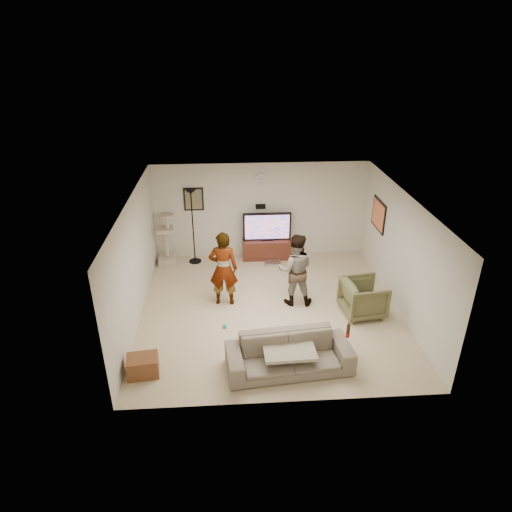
{
  "coord_description": "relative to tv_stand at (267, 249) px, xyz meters",
  "views": [
    {
      "loc": [
        -0.85,
        -8.21,
        5.36
      ],
      "look_at": [
        -0.29,
        0.2,
        1.2
      ],
      "focal_mm": 31.62,
      "sensor_mm": 36.0,
      "label": 1
    }
  ],
  "objects": [
    {
      "name": "wall_back",
      "position": [
        -0.15,
        0.25,
        0.99
      ],
      "size": [
        5.5,
        0.04,
        2.5
      ],
      "primitive_type": "cube",
      "color": "beige",
      "rests_on": "floor"
    },
    {
      "name": "armchair",
      "position": [
        1.79,
        -2.8,
        0.12
      ],
      "size": [
        0.95,
        0.93,
        0.77
      ],
      "primitive_type": "imported",
      "rotation": [
        0.0,
        0.0,
        1.7
      ],
      "color": "brown",
      "rests_on": "floor"
    },
    {
      "name": "wall_left",
      "position": [
        -2.9,
        -2.5,
        0.99
      ],
      "size": [
        0.04,
        5.5,
        2.5
      ],
      "primitive_type": "cube",
      "color": "beige",
      "rests_on": "floor"
    },
    {
      "name": "wall_speaker",
      "position": [
        -0.15,
        0.19,
        1.12
      ],
      "size": [
        0.25,
        0.1,
        0.1
      ],
      "primitive_type": "cube",
      "color": "black",
      "rests_on": "wall_back"
    },
    {
      "name": "throw_blanket",
      "position": [
        -0.01,
        -4.45,
        0.17
      ],
      "size": [
        0.92,
        0.73,
        0.06
      ],
      "primitive_type": "cube",
      "rotation": [
        0.0,
        0.0,
        0.04
      ],
      "color": "#B4A78D",
      "rests_on": "sofa"
    },
    {
      "name": "picture_back",
      "position": [
        -1.85,
        0.23,
        1.34
      ],
      "size": [
        0.42,
        0.03,
        0.52
      ],
      "primitive_type": "cube",
      "color": "brown",
      "rests_on": "wall_back"
    },
    {
      "name": "side_table",
      "position": [
        -2.55,
        -4.42,
        -0.09
      ],
      "size": [
        0.58,
        0.46,
        0.36
      ],
      "primitive_type": "cube",
      "rotation": [
        0.0,
        0.0,
        0.12
      ],
      "color": "brown",
      "rests_on": "floor"
    },
    {
      "name": "person_left",
      "position": [
        -1.13,
        -2.17,
        0.58
      ],
      "size": [
        0.65,
        0.46,
        1.7
      ],
      "primitive_type": "imported",
      "rotation": [
        0.0,
        0.0,
        3.06
      ],
      "color": "#9F9F9F",
      "rests_on": "floor"
    },
    {
      "name": "person_right",
      "position": [
        0.41,
        -2.26,
        0.55
      ],
      "size": [
        0.85,
        0.7,
        1.63
      ],
      "primitive_type": "imported",
      "rotation": [
        0.0,
        0.0,
        3.04
      ],
      "color": "teal",
      "rests_on": "floor"
    },
    {
      "name": "sofa",
      "position": [
        0.0,
        -4.45,
        0.06
      ],
      "size": [
        2.27,
        1.08,
        0.64
      ],
      "primitive_type": "imported",
      "rotation": [
        0.0,
        0.0,
        0.1
      ],
      "color": "#6E6255",
      "rests_on": "floor"
    },
    {
      "name": "tv_stand",
      "position": [
        0.0,
        0.0,
        0.0
      ],
      "size": [
        1.27,
        0.45,
        0.53
      ],
      "primitive_type": "cube",
      "color": "#431D13",
      "rests_on": "floor"
    },
    {
      "name": "wall_front",
      "position": [
        -0.15,
        -5.25,
        0.99
      ],
      "size": [
        5.5,
        0.04,
        2.5
      ],
      "primitive_type": "cube",
      "color": "beige",
      "rests_on": "floor"
    },
    {
      "name": "wall_right",
      "position": [
        2.6,
        -2.5,
        0.99
      ],
      "size": [
        0.04,
        5.5,
        2.5
      ],
      "primitive_type": "cube",
      "color": "beige",
      "rests_on": "floor"
    },
    {
      "name": "console_box",
      "position": [
        0.12,
        -0.4,
        -0.23
      ],
      "size": [
        0.4,
        0.3,
        0.07
      ],
      "primitive_type": "cube",
      "color": "silver",
      "rests_on": "floor"
    },
    {
      "name": "picture_right",
      "position": [
        2.58,
        -0.9,
        1.24
      ],
      "size": [
        0.03,
        0.78,
        0.62
      ],
      "primitive_type": "cube",
      "color": "#E57344",
      "rests_on": "wall_right"
    },
    {
      "name": "toy_ball",
      "position": [
        -1.13,
        -3.14,
        -0.22
      ],
      "size": [
        0.09,
        0.09,
        0.09
      ],
      "primitive_type": "sphere",
      "color": "#109EAB",
      "rests_on": "floor"
    },
    {
      "name": "ceiling",
      "position": [
        -0.15,
        -2.5,
        2.25
      ],
      "size": [
        5.5,
        5.5,
        0.02
      ],
      "primitive_type": "cube",
      "color": "silver",
      "rests_on": "wall_back"
    },
    {
      "name": "beer_bottle",
      "position": [
        1.01,
        -4.45,
        0.5
      ],
      "size": [
        0.06,
        0.06,
        0.25
      ],
      "primitive_type": "cylinder",
      "color": "#3A200E",
      "rests_on": "sofa"
    },
    {
      "name": "tv_screen",
      "position": [
        0.0,
        -0.04,
        0.63
      ],
      "size": [
        1.14,
        0.01,
        0.65
      ],
      "primitive_type": "cube",
      "color": "orange",
      "rests_on": "tv"
    },
    {
      "name": "cat_tree",
      "position": [
        -2.59,
        -0.16,
        0.43
      ],
      "size": [
        0.47,
        0.47,
        1.39
      ],
      "primitive_type": "cube",
      "rotation": [
        0.0,
        0.0,
        0.06
      ],
      "color": "tan",
      "rests_on": "floor"
    },
    {
      "name": "tv",
      "position": [
        0.0,
        0.0,
        0.63
      ],
      "size": [
        1.24,
        0.08,
        0.74
      ],
      "primitive_type": "cube",
      "color": "black",
      "rests_on": "tv_stand"
    },
    {
      "name": "wall_clock",
      "position": [
        -0.15,
        0.22,
        1.84
      ],
      "size": [
        0.26,
        0.04,
        0.26
      ],
      "primitive_type": "cylinder",
      "rotation": [
        1.57,
        0.0,
        0.0
      ],
      "color": "white",
      "rests_on": "wall_back"
    },
    {
      "name": "floor",
      "position": [
        -0.15,
        -2.5,
        -0.27
      ],
      "size": [
        5.5,
        5.5,
        0.02
      ],
      "primitive_type": "cube",
      "color": "tan",
      "rests_on": "ground"
    },
    {
      "name": "floor_lamp",
      "position": [
        -1.89,
        -0.11,
        0.72
      ],
      "size": [
        0.32,
        0.32,
        1.97
      ],
      "primitive_type": "cylinder",
      "color": "black",
      "rests_on": "floor"
    }
  ]
}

